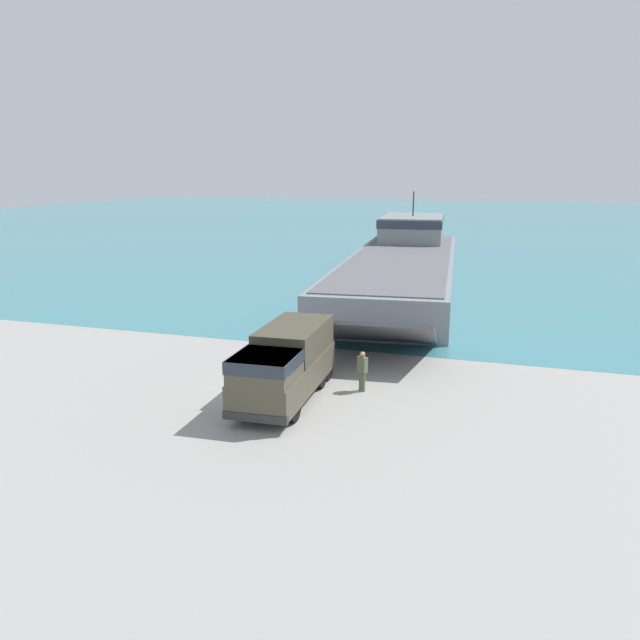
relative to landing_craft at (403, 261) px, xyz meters
name	(u,v)px	position (x,y,z in m)	size (l,w,h in m)	color
ground_plane	(261,392)	(-0.80, -29.43, -1.79)	(240.00, 240.00, 0.00)	gray
water_surface	(464,222)	(-0.80, 67.94, -1.79)	(240.00, 180.00, 0.01)	teal
landing_craft	(403,261)	(0.00, 0.00, 0.00)	(11.79, 42.11, 7.38)	gray
military_truck	(285,363)	(0.52, -29.92, -0.23)	(2.80, 7.43, 2.90)	#4C4738
soldier_on_ramp	(362,368)	(3.34, -28.03, -0.77)	(0.50, 0.42, 1.77)	#566042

